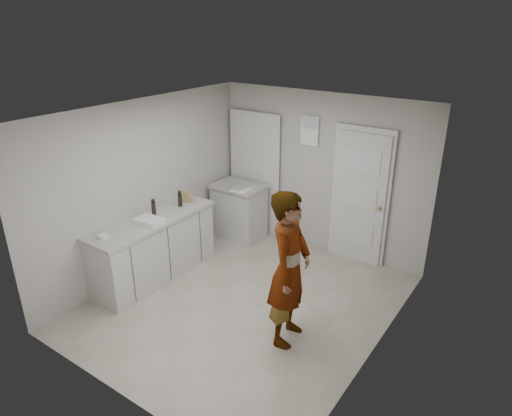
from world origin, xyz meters
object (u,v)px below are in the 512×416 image
Objects in this scene: person at (289,269)px; cake_mix_box at (187,196)px; baking_dish at (150,221)px; egg_bowl at (103,236)px; spice_jar at (192,200)px; oil_cruet_b at (154,208)px; oil_cruet_a at (180,199)px.

person is 9.97× the size of cake_mix_box.
baking_dish is 0.66m from egg_bowl.
cake_mix_box is at bearing -155.65° from spice_jar.
cake_mix_box is 1.50× the size of egg_bowl.
egg_bowl is at bearing -101.76° from baking_dish.
cake_mix_box is 1.49m from egg_bowl.
egg_bowl is (-0.03, -0.83, -0.10)m from oil_cruet_b.
person is 4.83× the size of baking_dish.
spice_jar is 0.72× the size of egg_bowl.
cake_mix_box is 0.48× the size of baking_dish.
spice_jar is at bearing 58.34° from person.
spice_jar is 0.23m from oil_cruet_a.
baking_dish is (0.02, -0.88, -0.01)m from spice_jar.
cake_mix_box is 0.66m from oil_cruet_b.
oil_cruet_a is 0.67m from baking_dish.
egg_bowl is (-0.04, -1.49, -0.07)m from cake_mix_box.
person is at bearing -23.47° from cake_mix_box.
oil_cruet_b reaches higher than spice_jar.
spice_jar is 0.70m from oil_cruet_b.
spice_jar is at bearing 83.00° from oil_cruet_b.
baking_dish reaches higher than egg_bowl.
spice_jar is 0.33× the size of oil_cruet_b.
oil_cruet_a reaches higher than egg_bowl.
spice_jar is at bearing 85.66° from egg_bowl.
baking_dish is (0.10, -0.18, -0.10)m from oil_cruet_b.
baking_dish is (0.07, -0.67, -0.09)m from oil_cruet_a.
baking_dish is at bearing -87.40° from cake_mix_box.
person is 7.39× the size of oil_cruet_a.
person is 2.35m from spice_jar.
person is at bearing 1.02° from baking_dish.
oil_cruet_b is 2.18× the size of egg_bowl.
egg_bowl is (-0.07, -1.32, -0.09)m from oil_cruet_a.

